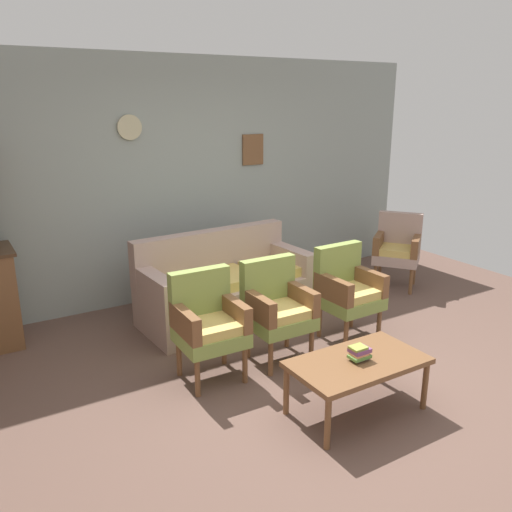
{
  "coord_description": "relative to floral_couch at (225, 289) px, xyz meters",
  "views": [
    {
      "loc": [
        -2.41,
        -2.93,
        2.24
      ],
      "look_at": [
        0.01,
        1.04,
        0.85
      ],
      "focal_mm": 37.16,
      "sensor_mm": 36.0,
      "label": 1
    }
  ],
  "objects": [
    {
      "name": "book_stack_on_table",
      "position": [
        0.01,
        -2.05,
        0.15
      ],
      "size": [
        0.15,
        0.12,
        0.11
      ],
      "color": "#8471A6",
      "rests_on": "coffee_table"
    },
    {
      "name": "coffee_table",
      "position": [
        -0.0,
        -2.05,
        0.05
      ],
      "size": [
        1.0,
        0.56,
        0.42
      ],
      "color": "brown",
      "rests_on": "ground"
    },
    {
      "name": "armchair_near_cabinet",
      "position": [
        -0.7,
        -1.03,
        0.17
      ],
      "size": [
        0.53,
        0.5,
        0.9
      ],
      "color": "#849947",
      "rests_on": "ground"
    },
    {
      "name": "floor_vase_by_wall",
      "position": [
        2.83,
        0.46,
        -0.03
      ],
      "size": [
        0.19,
        0.19,
        0.59
      ],
      "primitive_type": "cylinder",
      "color": "brown",
      "rests_on": "ground"
    },
    {
      "name": "wall_back_with_decor",
      "position": [
        -0.02,
        0.94,
        1.03
      ],
      "size": [
        6.4,
        0.09,
        2.7
      ],
      "color": "#939E99",
      "rests_on": "ground"
    },
    {
      "name": "floral_couch",
      "position": [
        0.0,
        0.0,
        0.0
      ],
      "size": [
        1.82,
        0.9,
        0.9
      ],
      "color": "tan",
      "rests_on": "ground"
    },
    {
      "name": "wingback_chair_by_fireplace",
      "position": [
        2.27,
        -0.21,
        0.17
      ],
      "size": [
        0.71,
        0.71,
        0.9
      ],
      "color": "tan",
      "rests_on": "ground"
    },
    {
      "name": "ground_plane",
      "position": [
        -0.02,
        -1.69,
        -0.33
      ],
      "size": [
        7.68,
        7.68,
        0.0
      ],
      "primitive_type": "plane",
      "color": "brown"
    },
    {
      "name": "armchair_near_couch_end",
      "position": [
        -0.04,
        -1.04,
        0.17
      ],
      "size": [
        0.52,
        0.5,
        0.9
      ],
      "color": "#849947",
      "rests_on": "ground"
    },
    {
      "name": "armchair_by_doorway",
      "position": [
        0.78,
        -1.02,
        0.17
      ],
      "size": [
        0.53,
        0.5,
        0.9
      ],
      "color": "#849947",
      "rests_on": "ground"
    }
  ]
}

